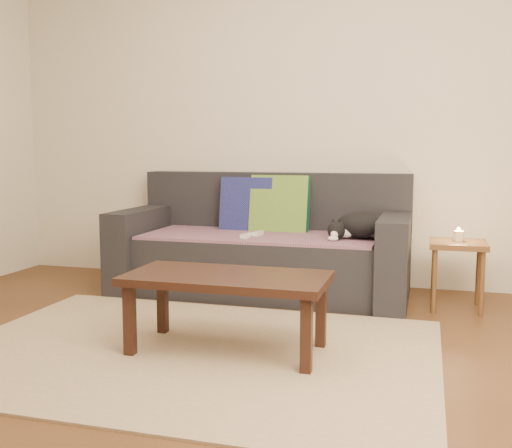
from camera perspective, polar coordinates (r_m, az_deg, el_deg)
name	(u,v)px	position (r m, az deg, el deg)	size (l,w,h in m)	color
ground	(179,362)	(3.06, -7.32, -12.93)	(4.50, 4.50, 0.00)	brown
back_wall	(278,117)	(4.79, 2.11, 10.10)	(4.50, 0.04, 2.60)	beige
sofa	(263,250)	(4.42, 0.71, -2.51)	(2.10, 0.94, 0.87)	#232328
throw_blanket	(260,236)	(4.32, 0.39, -1.12)	(1.66, 0.74, 0.02)	#412444
cushion_navy	(247,204)	(4.59, -0.85, 1.87)	(0.41, 0.10, 0.41)	#11184B
cushion_green	(280,205)	(4.52, 2.27, 1.79)	(0.44, 0.11, 0.44)	#0C5135
cat	(360,226)	(4.15, 9.86, -0.17)	(0.43, 0.32, 0.19)	black
wii_remote_a	(246,236)	(4.15, -0.92, -1.11)	(0.15, 0.04, 0.03)	white
wii_remote_b	(258,234)	(4.25, 0.17, -0.91)	(0.15, 0.04, 0.03)	white
side_table	(458,253)	(4.14, 18.66, -2.67)	(0.36, 0.36, 0.45)	brown
candle	(458,236)	(4.12, 18.72, -1.08)	(0.06, 0.06, 0.09)	beige
rug	(191,351)	(3.19, -6.23, -11.97)	(2.50, 1.80, 0.01)	tan
coffee_table	(227,284)	(3.08, -2.77, -5.76)	(1.03, 0.52, 0.41)	black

